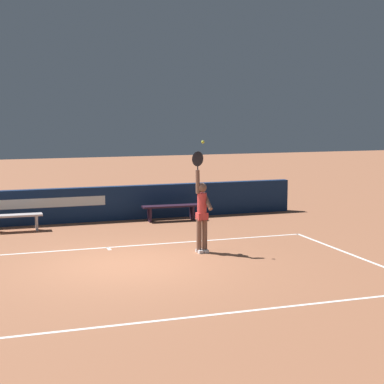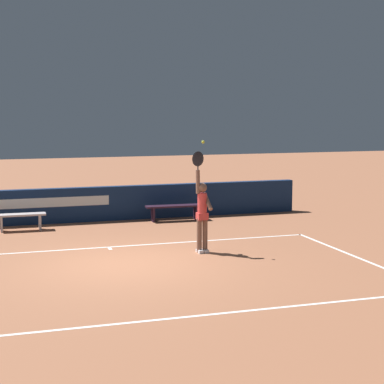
{
  "view_description": "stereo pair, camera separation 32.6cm",
  "coord_description": "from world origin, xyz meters",
  "px_view_note": "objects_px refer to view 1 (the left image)",
  "views": [
    {
      "loc": [
        -2.98,
        -13.19,
        3.3
      ],
      "look_at": [
        1.65,
        0.36,
        1.43
      ],
      "focal_mm": 60.59,
      "sensor_mm": 36.0,
      "label": 1
    },
    {
      "loc": [
        -2.67,
        -13.29,
        3.3
      ],
      "look_at": [
        1.65,
        0.36,
        1.43
      ],
      "focal_mm": 60.59,
      "sensor_mm": 36.0,
      "label": 2
    }
  ],
  "objects_px": {
    "tennis_ball": "(203,142)",
    "courtside_bench_near": "(17,219)",
    "courtside_bench_far": "(171,209)",
    "tennis_player": "(202,211)"
  },
  "relations": [
    {
      "from": "tennis_ball",
      "to": "courtside_bench_near",
      "type": "xyz_separation_m",
      "value": [
        -3.84,
        4.04,
        -2.19
      ]
    },
    {
      "from": "tennis_ball",
      "to": "courtside_bench_far",
      "type": "height_order",
      "value": "tennis_ball"
    },
    {
      "from": "tennis_ball",
      "to": "courtside_bench_near",
      "type": "bearing_deg",
      "value": 133.57
    },
    {
      "from": "tennis_player",
      "to": "courtside_bench_far",
      "type": "height_order",
      "value": "tennis_player"
    },
    {
      "from": "tennis_player",
      "to": "courtside_bench_near",
      "type": "height_order",
      "value": "tennis_player"
    },
    {
      "from": "tennis_player",
      "to": "courtside_bench_near",
      "type": "distance_m",
      "value": 5.58
    },
    {
      "from": "courtside_bench_near",
      "to": "courtside_bench_far",
      "type": "relative_size",
      "value": 0.78
    },
    {
      "from": "tennis_ball",
      "to": "courtside_bench_far",
      "type": "xyz_separation_m",
      "value": [
        0.55,
        4.27,
        -2.18
      ]
    },
    {
      "from": "tennis_player",
      "to": "courtside_bench_near",
      "type": "relative_size",
      "value": 1.75
    },
    {
      "from": "tennis_player",
      "to": "courtside_bench_far",
      "type": "xyz_separation_m",
      "value": [
        0.56,
        4.25,
        -0.6
      ]
    }
  ]
}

